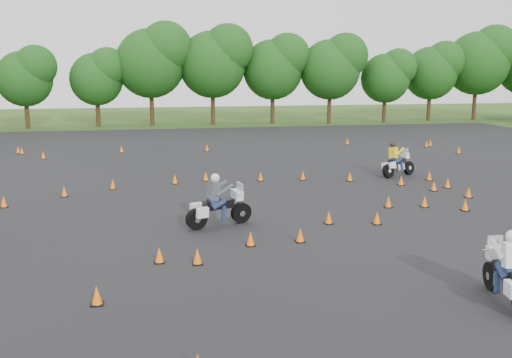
# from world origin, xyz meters

# --- Properties ---
(ground) EXTENTS (140.00, 140.00, 0.00)m
(ground) POSITION_xyz_m (0.00, 0.00, 0.00)
(ground) COLOR #2D5119
(ground) RESTS_ON ground
(asphalt_pad) EXTENTS (62.00, 62.00, 0.00)m
(asphalt_pad) POSITION_xyz_m (0.00, 6.00, 0.01)
(asphalt_pad) COLOR black
(asphalt_pad) RESTS_ON ground
(treeline) EXTENTS (86.85, 32.82, 10.95)m
(treeline) POSITION_xyz_m (3.46, 35.38, 4.68)
(treeline) COLOR #184614
(treeline) RESTS_ON ground
(traffic_cones) EXTENTS (36.22, 32.62, 0.45)m
(traffic_cones) POSITION_xyz_m (0.14, 5.40, 0.23)
(traffic_cones) COLOR orange
(traffic_cones) RESTS_ON asphalt_pad
(rider_grey) EXTENTS (2.68, 1.59, 1.98)m
(rider_grey) POSITION_xyz_m (-1.86, 1.51, 0.99)
(rider_grey) COLOR #43474C
(rider_grey) RESTS_ON ground
(rider_yellow) EXTENTS (2.44, 1.68, 1.82)m
(rider_yellow) POSITION_xyz_m (8.82, 9.34, 0.92)
(rider_yellow) COLOR yellow
(rider_yellow) RESTS_ON ground
(rider_white) EXTENTS (1.21, 2.54, 1.88)m
(rider_white) POSITION_xyz_m (4.05, -6.72, 0.95)
(rider_white) COLOR silver
(rider_white) RESTS_ON ground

